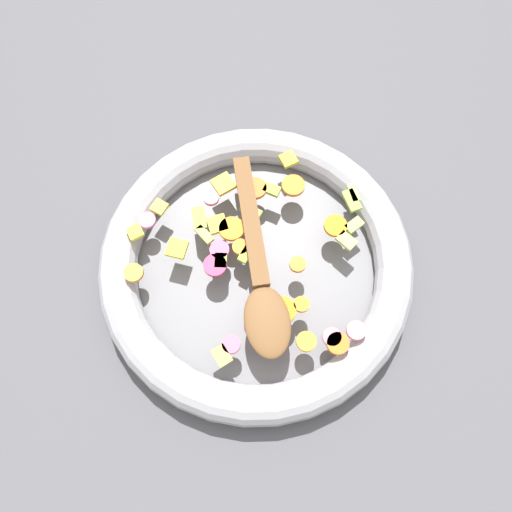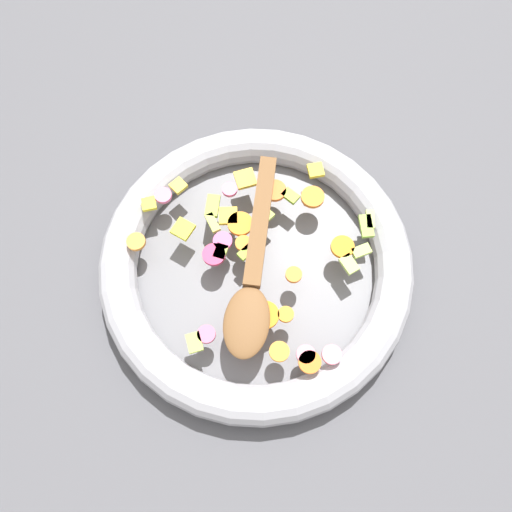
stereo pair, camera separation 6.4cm
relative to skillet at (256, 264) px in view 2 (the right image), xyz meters
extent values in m
plane|color=#4C4C51|center=(0.00, 0.00, -0.02)|extent=(4.00, 4.00, 0.00)
cylinder|color=slate|center=(0.00, 0.00, -0.02)|extent=(0.37, 0.37, 0.01)
torus|color=#9E9EA5|center=(0.00, 0.00, 0.00)|extent=(0.42, 0.42, 0.05)
cylinder|color=orange|center=(0.03, 0.12, 0.03)|extent=(0.03, 0.03, 0.01)
cylinder|color=orange|center=(0.01, -0.02, 0.03)|extent=(0.02, 0.02, 0.01)
cylinder|color=orange|center=(-0.06, -0.07, 0.03)|extent=(0.04, 0.04, 0.01)
cylinder|color=orange|center=(0.13, -0.08, 0.03)|extent=(0.03, 0.03, 0.01)
cylinder|color=orange|center=(0.00, 0.09, 0.03)|extent=(0.03, 0.03, 0.01)
cylinder|color=orange|center=(0.02, 0.08, 0.03)|extent=(0.04, 0.04, 0.01)
cylinder|color=orange|center=(0.00, -0.05, 0.03)|extent=(0.04, 0.04, 0.01)
cylinder|color=orange|center=(-0.11, 0.04, 0.03)|extent=(0.04, 0.04, 0.01)
cylinder|color=orange|center=(-0.10, -0.04, 0.03)|extent=(0.04, 0.04, 0.01)
cylinder|color=orange|center=(0.00, 0.15, 0.03)|extent=(0.03, 0.03, 0.01)
cylinder|color=orange|center=(-0.03, 0.04, 0.03)|extent=(0.03, 0.03, 0.01)
cube|color=#B8D962|center=(-0.10, 0.06, 0.03)|extent=(0.02, 0.03, 0.01)
cube|color=#AAC64E|center=(-0.04, -0.05, 0.03)|extent=(0.02, 0.03, 0.01)
cube|color=#AFC54F|center=(0.11, 0.07, 0.03)|extent=(0.02, 0.03, 0.01)
cube|color=#BCD962|center=(-0.16, 0.02, 0.03)|extent=(0.02, 0.03, 0.01)
cube|color=#91BE45|center=(-0.15, 0.02, 0.03)|extent=(0.03, 0.04, 0.01)
cube|color=#92BC37|center=(0.01, -0.01, 0.03)|extent=(0.03, 0.02, 0.01)
cube|color=#AFCF5C|center=(-0.13, 0.05, 0.03)|extent=(0.02, 0.01, 0.01)
cube|color=#B0D250|center=(0.04, -0.02, 0.03)|extent=(0.02, 0.03, 0.01)
cube|color=#98BD3A|center=(-0.08, -0.06, 0.03)|extent=(0.02, 0.03, 0.01)
cube|color=#BCC952|center=(0.03, -0.07, 0.03)|extent=(0.01, 0.03, 0.01)
cube|color=#98B13E|center=(0.02, -0.09, 0.03)|extent=(0.03, 0.04, 0.01)
cylinder|color=#C5406A|center=(0.06, 0.07, 0.03)|extent=(0.04, 0.04, 0.01)
cylinder|color=pink|center=(-0.03, 0.15, 0.03)|extent=(0.02, 0.02, 0.01)
cylinder|color=pink|center=(0.08, -0.13, 0.03)|extent=(0.03, 0.03, 0.01)
cylinder|color=#D34D86|center=(0.03, -0.04, 0.03)|extent=(0.03, 0.03, 0.01)
cylinder|color=#C4325A|center=(0.05, -0.02, 0.03)|extent=(0.04, 0.04, 0.01)
cylinder|color=pink|center=(-0.01, -0.10, 0.03)|extent=(0.03, 0.03, 0.01)
cylinder|color=#CF5878|center=(0.10, 0.07, 0.03)|extent=(0.03, 0.03, 0.01)
cylinder|color=#E17083|center=(0.00, 0.14, 0.03)|extent=(0.03, 0.03, 0.01)
cube|color=yellow|center=(0.07, -0.07, 0.03)|extent=(0.03, 0.03, 0.01)
cube|color=yellow|center=(0.05, -0.14, 0.03)|extent=(0.02, 0.02, 0.01)
cube|color=gold|center=(0.01, -0.07, 0.03)|extent=(0.03, 0.03, 0.01)
cube|color=yellow|center=(0.10, -0.13, 0.03)|extent=(0.02, 0.02, 0.01)
cube|color=yellow|center=(-0.13, -0.08, 0.03)|extent=(0.03, 0.03, 0.01)
cube|color=yellow|center=(-0.03, -0.11, 0.03)|extent=(0.03, 0.03, 0.01)
cube|color=brown|center=(-0.02, -0.04, 0.04)|extent=(0.12, 0.17, 0.01)
ellipsoid|color=brown|center=(0.05, 0.08, 0.04)|extent=(0.10, 0.11, 0.01)
camera|label=1|loc=(0.15, 0.18, 0.62)|focal=35.00mm
camera|label=2|loc=(0.10, 0.21, 0.62)|focal=35.00mm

